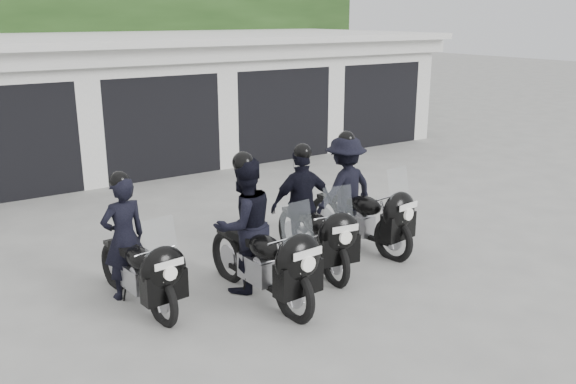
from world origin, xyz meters
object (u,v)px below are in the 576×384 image
police_bike_d (353,196)px  police_bike_b (253,236)px  police_bike_c (308,213)px  police_bike_a (134,253)px

police_bike_d → police_bike_b: bearing=-170.0°
police_bike_b → police_bike_c: bearing=17.5°
police_bike_c → police_bike_d: police_bike_d is taller
police_bike_a → police_bike_c: size_ratio=0.95×
police_bike_a → police_bike_d: bearing=-4.3°
police_bike_a → police_bike_d: size_ratio=0.93×
police_bike_a → police_bike_b: size_ratio=0.89×
police_bike_b → police_bike_d: (2.17, 0.68, -0.02)m
police_bike_b → police_bike_c: size_ratio=1.07×
police_bike_c → police_bike_d: 1.04m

